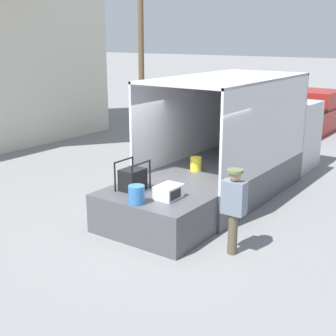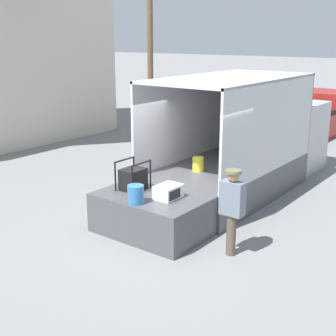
# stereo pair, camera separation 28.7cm
# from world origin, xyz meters

# --- Properties ---
(ground_plane) EXTENTS (160.00, 160.00, 0.00)m
(ground_plane) POSITION_xyz_m (0.00, 0.00, 0.00)
(ground_plane) COLOR gray
(box_truck) EXTENTS (6.66, 2.39, 3.03)m
(box_truck) POSITION_xyz_m (3.82, -0.00, 0.88)
(box_truck) COLOR #B2B2B7
(box_truck) RESTS_ON ground
(tailgate_deck) EXTENTS (1.50, 2.27, 0.83)m
(tailgate_deck) POSITION_xyz_m (-0.75, 0.00, 0.42)
(tailgate_deck) COLOR #4C4C51
(tailgate_deck) RESTS_ON ground
(microwave) EXTENTS (0.54, 0.42, 0.27)m
(microwave) POSITION_xyz_m (-0.69, -0.38, 0.97)
(microwave) COLOR white
(microwave) RESTS_ON tailgate_deck
(portable_generator) EXTENTS (0.62, 0.51, 0.64)m
(portable_generator) POSITION_xyz_m (-0.68, 0.54, 1.07)
(portable_generator) COLOR black
(portable_generator) RESTS_ON tailgate_deck
(orange_bucket) EXTENTS (0.32, 0.32, 0.37)m
(orange_bucket) POSITION_xyz_m (-1.30, -0.06, 1.02)
(orange_bucket) COLOR #3370B2
(orange_bucket) RESTS_ON tailgate_deck
(worker_person) EXTENTS (0.30, 0.44, 1.67)m
(worker_person) POSITION_xyz_m (-0.63, -1.82, 1.02)
(worker_person) COLOR brown
(worker_person) RESTS_ON ground
(pickup_truck_red) EXTENTS (4.99, 1.98, 1.69)m
(pickup_truck_red) POSITION_xyz_m (11.92, 1.10, 0.69)
(pickup_truck_red) COLOR maroon
(pickup_truck_red) RESTS_ON ground
(utility_pole) EXTENTS (1.80, 0.28, 9.01)m
(utility_pole) POSITION_xyz_m (10.17, 8.97, 4.67)
(utility_pole) COLOR brown
(utility_pole) RESTS_ON ground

